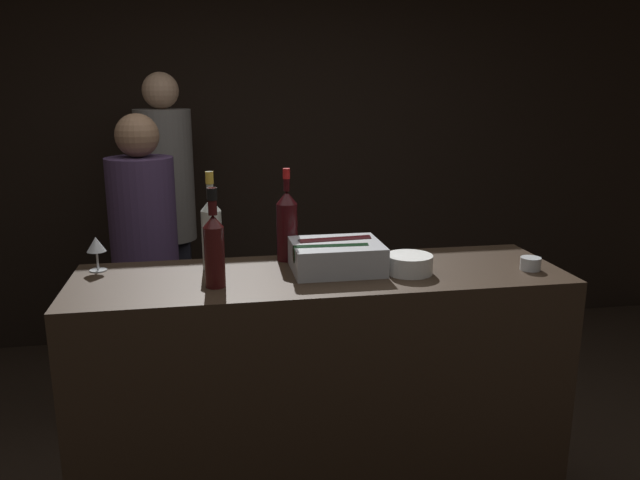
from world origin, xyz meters
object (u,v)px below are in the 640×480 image
wine_glass (96,246)px  rose_wine_bottle (212,231)px  ice_bin_with_bottles (336,255)px  person_in_hoodie (168,209)px  candle_votive (530,264)px  bowl_white (409,263)px  red_wine_bottle_black_foil (214,246)px  person_blond_tee (146,260)px  red_wine_bottle_tall (287,224)px

wine_glass → rose_wine_bottle: size_ratio=0.35×
ice_bin_with_bottles → person_in_hoodie: 1.74m
rose_wine_bottle → person_in_hoodie: bearing=99.9°
rose_wine_bottle → candle_votive: bearing=-10.9°
candle_votive → rose_wine_bottle: rose_wine_bottle is taller
wine_glass → bowl_white: bearing=-11.6°
red_wine_bottle_black_foil → person_blond_tee: person_blond_tee is taller
wine_glass → red_wine_bottle_black_foil: red_wine_bottle_black_foil is taller
red_wine_bottle_tall → bowl_white: bearing=-31.6°
person_in_hoodie → person_blond_tee: bearing=120.8°
ice_bin_with_bottles → wine_glass: (-0.88, 0.15, 0.04)m
rose_wine_bottle → person_blond_tee: person_blond_tee is taller
wine_glass → person_in_hoodie: size_ratio=0.07×
person_blond_tee → wine_glass: bearing=-42.5°
ice_bin_with_bottles → rose_wine_bottle: size_ratio=0.91×
bowl_white → rose_wine_bottle: 0.75m
rose_wine_bottle → person_in_hoodie: 1.51m
bowl_white → red_wine_bottle_black_foil: bearing=-177.1°
candle_votive → person_blond_tee: bearing=145.8°
bowl_white → person_blond_tee: (-1.05, 0.99, -0.21)m
rose_wine_bottle → wine_glass: bearing=173.8°
red_wine_bottle_black_foil → person_in_hoodie: 1.73m
rose_wine_bottle → bowl_white: bearing=-14.8°
rose_wine_bottle → person_in_hoodie: person_in_hoodie is taller
red_wine_bottle_black_foil → person_blond_tee: bearing=108.3°
ice_bin_with_bottles → bowl_white: 0.28m
ice_bin_with_bottles → person_blond_tee: 1.22m
candle_votive → red_wine_bottle_black_foil: (-1.17, 0.00, 0.12)m
rose_wine_bottle → person_blond_tee: size_ratio=0.23×
rose_wine_bottle → person_blond_tee: (-0.33, 0.80, -0.32)m
wine_glass → candle_votive: size_ratio=1.71×
bowl_white → candle_votive: 0.47m
rose_wine_bottle → red_wine_bottle_black_foil: 0.22m
ice_bin_with_bottles → bowl_white: bearing=-18.0°
person_in_hoodie → person_blond_tee: (-0.08, -0.68, -0.12)m
wine_glass → person_blond_tee: size_ratio=0.08×
red_wine_bottle_black_foil → red_wine_bottle_tall: red_wine_bottle_tall is taller
bowl_white → wine_glass: wine_glass is taller
bowl_white → person_in_hoodie: 1.93m
red_wine_bottle_black_foil → wine_glass: bearing=147.9°
bowl_white → candle_votive: bearing=-4.8°
ice_bin_with_bottles → red_wine_bottle_tall: size_ratio=0.92×
person_in_hoodie → rose_wine_bottle: bearing=137.0°
red_wine_bottle_black_foil → person_blond_tee: 1.13m
candle_votive → person_in_hoodie: (-1.44, 1.71, -0.07)m
bowl_white → candle_votive: bowl_white is taller
bowl_white → person_in_hoodie: size_ratio=0.09×
ice_bin_with_bottles → person_in_hoodie: (-0.71, 1.58, -0.11)m
person_in_hoodie → person_blond_tee: 0.69m
red_wine_bottle_black_foil → red_wine_bottle_tall: bearing=45.8°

